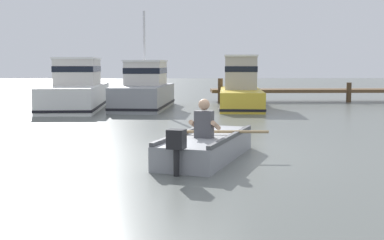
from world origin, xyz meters
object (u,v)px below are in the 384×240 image
Objects in this scene: rowboat_with_person at (207,146)px; moored_boat_grey at (145,90)px; moored_boat_yellow at (240,88)px; moored_boat_white at (77,90)px.

rowboat_with_person is 11.95m from moored_boat_grey.
moored_boat_white is at bearing -175.83° from moored_boat_yellow.
rowboat_with_person is 0.64× the size of moored_boat_grey.
rowboat_with_person is 0.55× the size of moored_boat_white.
moored_boat_yellow is (4.14, 0.38, 0.06)m from moored_boat_grey.
moored_boat_yellow is at bearing 79.84° from rowboat_with_person.
moored_boat_grey reaches higher than moored_boat_white.
rowboat_with_person is at bearing -80.56° from moored_boat_grey.
moored_boat_yellow is (6.99, 0.51, 0.02)m from moored_boat_white.
moored_boat_yellow is (2.18, 12.16, 0.57)m from rowboat_with_person.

